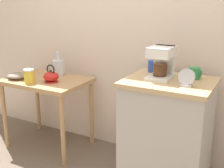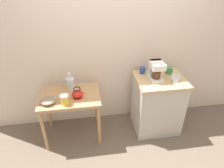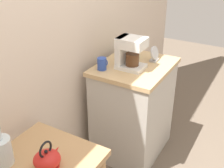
{
  "view_description": "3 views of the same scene",
  "coord_description": "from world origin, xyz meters",
  "px_view_note": "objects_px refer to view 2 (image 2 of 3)",
  "views": [
    {
      "loc": [
        1.25,
        -2.14,
        1.52
      ],
      "look_at": [
        0.08,
        0.04,
        0.79
      ],
      "focal_mm": 47.21,
      "sensor_mm": 36.0,
      "label": 1
    },
    {
      "loc": [
        -0.45,
        -2.31,
        2.38
      ],
      "look_at": [
        -0.11,
        -0.03,
        0.92
      ],
      "focal_mm": 33.2,
      "sensor_mm": 36.0,
      "label": 2
    },
    {
      "loc": [
        -1.42,
        -0.9,
        1.86
      ],
      "look_at": [
        0.16,
        0.02,
        0.91
      ],
      "focal_mm": 45.81,
      "sensor_mm": 36.0,
      "label": 3
    }
  ],
  "objects_px": {
    "canister_enamel": "(65,100)",
    "mug_tall_green": "(169,70)",
    "teakettle": "(78,94)",
    "glass_carafe_vase": "(70,83)",
    "bowl_stoneware": "(48,101)",
    "table_clock": "(175,78)",
    "mug_blue": "(142,70)",
    "coffee_maker": "(156,70)"
  },
  "relations": [
    {
      "from": "canister_enamel",
      "to": "mug_tall_green",
      "type": "relative_size",
      "value": 1.44
    },
    {
      "from": "teakettle",
      "to": "glass_carafe_vase",
      "type": "relative_size",
      "value": 0.74
    },
    {
      "from": "bowl_stoneware",
      "to": "table_clock",
      "type": "distance_m",
      "value": 1.71
    },
    {
      "from": "canister_enamel",
      "to": "mug_blue",
      "type": "height_order",
      "value": "mug_blue"
    },
    {
      "from": "mug_blue",
      "to": "table_clock",
      "type": "distance_m",
      "value": 0.48
    },
    {
      "from": "teakettle",
      "to": "mug_blue",
      "type": "bearing_deg",
      "value": 14.21
    },
    {
      "from": "canister_enamel",
      "to": "coffee_maker",
      "type": "height_order",
      "value": "coffee_maker"
    },
    {
      "from": "teakettle",
      "to": "canister_enamel",
      "type": "xyz_separation_m",
      "value": [
        -0.16,
        -0.12,
        0.01
      ]
    },
    {
      "from": "table_clock",
      "to": "coffee_maker",
      "type": "bearing_deg",
      "value": 151.48
    },
    {
      "from": "bowl_stoneware",
      "to": "table_clock",
      "type": "bearing_deg",
      "value": 0.21
    },
    {
      "from": "teakettle",
      "to": "table_clock",
      "type": "distance_m",
      "value": 1.33
    },
    {
      "from": "canister_enamel",
      "to": "glass_carafe_vase",
      "type": "bearing_deg",
      "value": 79.84
    },
    {
      "from": "mug_blue",
      "to": "table_clock",
      "type": "relative_size",
      "value": 0.75
    },
    {
      "from": "mug_tall_green",
      "to": "mug_blue",
      "type": "xyz_separation_m",
      "value": [
        -0.38,
        0.06,
        0.0
      ]
    },
    {
      "from": "coffee_maker",
      "to": "table_clock",
      "type": "distance_m",
      "value": 0.28
    },
    {
      "from": "canister_enamel",
      "to": "table_clock",
      "type": "height_order",
      "value": "table_clock"
    },
    {
      "from": "bowl_stoneware",
      "to": "glass_carafe_vase",
      "type": "xyz_separation_m",
      "value": [
        0.28,
        0.31,
        0.05
      ]
    },
    {
      "from": "bowl_stoneware",
      "to": "canister_enamel",
      "type": "bearing_deg",
      "value": -14.42
    },
    {
      "from": "glass_carafe_vase",
      "to": "mug_blue",
      "type": "xyz_separation_m",
      "value": [
        1.04,
        -0.0,
        0.12
      ]
    },
    {
      "from": "glass_carafe_vase",
      "to": "coffee_maker",
      "type": "xyz_separation_m",
      "value": [
        1.18,
        -0.17,
        0.21
      ]
    },
    {
      "from": "coffee_maker",
      "to": "mug_blue",
      "type": "distance_m",
      "value": 0.24
    },
    {
      "from": "bowl_stoneware",
      "to": "table_clock",
      "type": "height_order",
      "value": "table_clock"
    },
    {
      "from": "bowl_stoneware",
      "to": "glass_carafe_vase",
      "type": "distance_m",
      "value": 0.42
    },
    {
      "from": "teakettle",
      "to": "mug_tall_green",
      "type": "height_order",
      "value": "mug_tall_green"
    },
    {
      "from": "bowl_stoneware",
      "to": "teakettle",
      "type": "relative_size",
      "value": 1.07
    },
    {
      "from": "teakettle",
      "to": "mug_blue",
      "type": "height_order",
      "value": "mug_blue"
    },
    {
      "from": "coffee_maker",
      "to": "mug_blue",
      "type": "height_order",
      "value": "coffee_maker"
    },
    {
      "from": "mug_tall_green",
      "to": "glass_carafe_vase",
      "type": "bearing_deg",
      "value": 177.66
    },
    {
      "from": "mug_blue",
      "to": "coffee_maker",
      "type": "bearing_deg",
      "value": -50.77
    },
    {
      "from": "mug_tall_green",
      "to": "mug_blue",
      "type": "distance_m",
      "value": 0.38
    },
    {
      "from": "glass_carafe_vase",
      "to": "table_clock",
      "type": "bearing_deg",
      "value": -11.97
    },
    {
      "from": "teakettle",
      "to": "coffee_maker",
      "type": "distance_m",
      "value": 1.11
    },
    {
      "from": "teakettle",
      "to": "coffee_maker",
      "type": "relative_size",
      "value": 0.71
    },
    {
      "from": "coffee_maker",
      "to": "table_clock",
      "type": "height_order",
      "value": "coffee_maker"
    },
    {
      "from": "coffee_maker",
      "to": "mug_tall_green",
      "type": "xyz_separation_m",
      "value": [
        0.24,
        0.11,
        -0.1
      ]
    },
    {
      "from": "glass_carafe_vase",
      "to": "coffee_maker",
      "type": "distance_m",
      "value": 1.21
    },
    {
      "from": "bowl_stoneware",
      "to": "glass_carafe_vase",
      "type": "relative_size",
      "value": 0.79
    },
    {
      "from": "glass_carafe_vase",
      "to": "table_clock",
      "type": "relative_size",
      "value": 1.88
    },
    {
      "from": "bowl_stoneware",
      "to": "coffee_maker",
      "type": "height_order",
      "value": "coffee_maker"
    },
    {
      "from": "canister_enamel",
      "to": "mug_blue",
      "type": "xyz_separation_m",
      "value": [
        1.11,
        0.36,
        0.14
      ]
    },
    {
      "from": "glass_carafe_vase",
      "to": "coffee_maker",
      "type": "height_order",
      "value": "coffee_maker"
    },
    {
      "from": "mug_blue",
      "to": "bowl_stoneware",
      "type": "bearing_deg",
      "value": -167.03
    }
  ]
}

